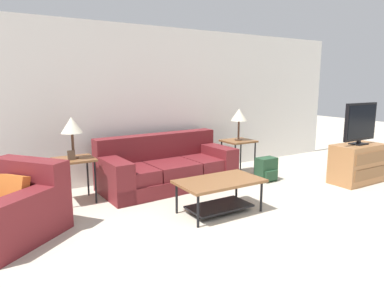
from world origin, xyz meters
name	(u,v)px	position (x,y,z in m)	size (l,w,h in m)	color
wall_back	(153,104)	(0.00, 4.25, 1.30)	(8.59, 0.06, 2.60)	white
couch	(167,168)	(-0.09, 3.59, 0.29)	(2.20, 1.08, 0.82)	maroon
armchair	(9,212)	(-2.41, 2.80, 0.28)	(1.37, 1.36, 0.80)	maroon
coffee_table	(219,188)	(-0.05, 2.20, 0.32)	(1.09, 0.63, 0.43)	brown
side_table_left	(74,163)	(-1.54, 3.57, 0.56)	(0.54, 0.48, 0.63)	brown
side_table_right	(238,144)	(1.36, 3.57, 0.56)	(0.54, 0.48, 0.63)	brown
table_lamp_left	(72,126)	(-1.54, 3.57, 1.08)	(0.29, 0.29, 0.58)	#472D1E
table_lamp_right	(239,115)	(1.36, 3.57, 1.08)	(0.29, 0.29, 0.58)	#472D1E
tv_console	(357,164)	(2.71, 2.10, 0.33)	(0.91, 0.48, 0.65)	#A87042
television	(360,123)	(2.71, 2.10, 1.01)	(0.77, 0.20, 0.68)	black
backpack	(266,170)	(1.49, 2.96, 0.20)	(0.34, 0.30, 0.40)	#23472D
picture_frame	(71,155)	(-1.58, 3.50, 0.69)	(0.10, 0.04, 0.13)	#4C3828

